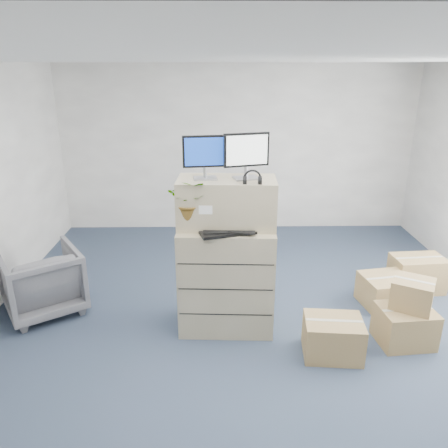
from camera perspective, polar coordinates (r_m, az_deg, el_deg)
The scene contains 16 objects.
ground at distance 4.81m, azimuth 3.55°, elevation -14.92°, with size 7.00×7.00×0.00m, color #273147.
wall_back at distance 7.57m, azimuth 1.78°, elevation 9.69°, with size 6.00×0.02×2.80m, color #B7B3AE.
filing_cabinet_lower at distance 4.76m, azimuth 0.31°, elevation -7.03°, with size 1.00×0.61×1.17m, color tan.
filing_cabinet_upper at distance 4.50m, azimuth 0.35°, elevation 2.82°, with size 1.00×0.50×0.50m, color tan.
monitor_left at distance 4.38m, azimuth -2.51°, elevation 9.01°, with size 0.44×0.20×0.44m.
monitor_right at distance 4.38m, azimuth 2.96°, elevation 9.19°, with size 0.46×0.24×0.46m.
headphones at distance 4.25m, azimuth 3.73°, elevation 5.94°, with size 0.18×0.18×0.02m, color black.
keyboard at distance 4.36m, azimuth 0.53°, elevation -1.03°, with size 0.57×0.24×0.03m, color black.
mouse at distance 4.41m, azimuth 4.80°, elevation -0.78°, with size 0.11×0.07×0.04m, color silver.
water_bottle at distance 4.56m, azimuth 1.50°, elevation 1.61°, with size 0.08×0.08×0.29m, color gray.
phone_dock at distance 4.52m, azimuth 0.28°, elevation 0.24°, with size 0.07×0.06×0.15m.
external_drive at distance 4.64m, azimuth 4.19°, elevation 0.46°, with size 0.21×0.16×0.06m, color black.
tissue_box at distance 4.62m, azimuth 4.59°, elevation 1.45°, with size 0.29×0.14×0.11m, color #44A7EA.
potted_plant at distance 4.39m, azimuth -4.43°, elevation 2.30°, with size 0.48×0.51×0.44m.
office_chair at distance 5.53m, azimuth -22.72°, elevation -6.55°, with size 0.82×0.77×0.85m, color #56565A.
cardboard_boxes at distance 5.37m, azimuth 20.97°, elevation -9.42°, with size 2.06×1.81×0.70m.
Camera 1 is at (-0.35, -3.93, 2.75)m, focal length 35.00 mm.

